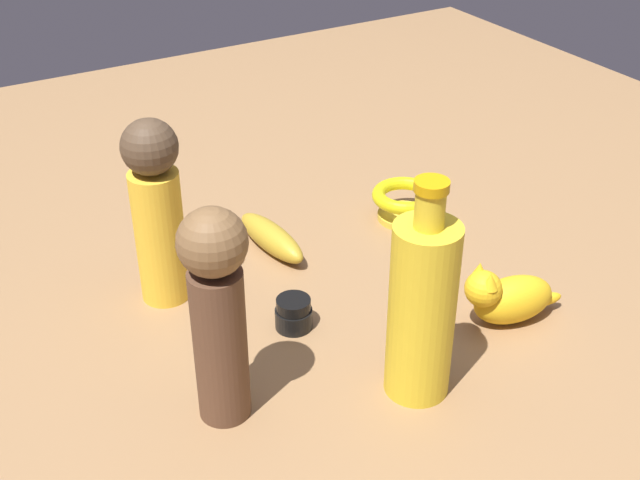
% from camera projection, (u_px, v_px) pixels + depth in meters
% --- Properties ---
extents(ground, '(2.00, 2.00, 0.00)m').
position_uv_depth(ground, '(320.00, 298.00, 1.09)').
color(ground, '#936D47').
extents(banana, '(0.06, 0.15, 0.04)m').
position_uv_depth(banana, '(272.00, 237.00, 1.18)').
color(banana, '#B69327').
rests_on(banana, ground).
extents(cat_figurine, '(0.14, 0.07, 0.09)m').
position_uv_depth(cat_figurine, '(507.00, 297.00, 1.03)').
color(cat_figurine, yellow).
rests_on(cat_figurine, ground).
extents(nail_polish_jar, '(0.05, 0.05, 0.04)m').
position_uv_depth(nail_polish_jar, '(294.00, 313.00, 1.03)').
color(nail_polish_jar, black).
rests_on(nail_polish_jar, ground).
extents(person_figure_adult, '(0.08, 0.08, 0.25)m').
position_uv_depth(person_figure_adult, '(157.00, 209.00, 1.03)').
color(person_figure_adult, yellow).
rests_on(person_figure_adult, ground).
extents(bottle_tall, '(0.07, 0.07, 0.27)m').
position_uv_depth(bottle_tall, '(422.00, 307.00, 0.88)').
color(bottle_tall, yellow).
rests_on(bottle_tall, ground).
extents(person_figure_child, '(0.07, 0.07, 0.25)m').
position_uv_depth(person_figure_child, '(217.00, 308.00, 0.84)').
color(person_figure_child, brown).
rests_on(person_figure_child, ground).
extents(bowl, '(0.10, 0.10, 0.05)m').
position_uv_depth(bowl, '(405.00, 200.00, 1.25)').
color(bowl, yellow).
rests_on(bowl, ground).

